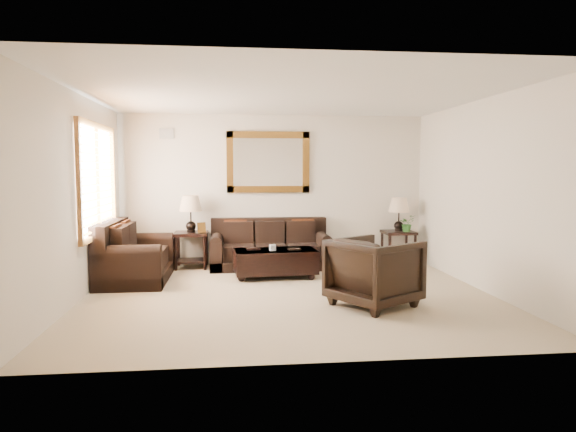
{
  "coord_description": "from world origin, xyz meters",
  "views": [
    {
      "loc": [
        -0.77,
        -6.83,
        1.69
      ],
      "look_at": [
        0.05,
        0.6,
        1.03
      ],
      "focal_mm": 32.0,
      "sensor_mm": 36.0,
      "label": 1
    }
  ],
  "objects": [
    {
      "name": "loveseat",
      "position": [
        -2.3,
        1.2,
        0.34
      ],
      "size": [
        0.97,
        1.64,
        0.92
      ],
      "rotation": [
        0.0,
        0.0,
        1.57
      ],
      "color": "black",
      "rests_on": "room"
    },
    {
      "name": "end_table_left",
      "position": [
        -1.48,
        2.17,
        0.83
      ],
      "size": [
        0.58,
        0.58,
        1.27
      ],
      "color": "black",
      "rests_on": "room"
    },
    {
      "name": "coffee_table",
      "position": [
        -0.09,
        1.2,
        0.28
      ],
      "size": [
        1.35,
        0.8,
        0.55
      ],
      "rotation": [
        0.0,
        0.0,
        0.08
      ],
      "color": "black",
      "rests_on": "room"
    },
    {
      "name": "window",
      "position": [
        -2.7,
        0.9,
        1.55
      ],
      "size": [
        0.07,
        1.96,
        1.66
      ],
      "color": "white",
      "rests_on": "room"
    },
    {
      "name": "armchair",
      "position": [
        1.0,
        -0.67,
        0.47
      ],
      "size": [
        1.22,
        1.24,
        0.95
      ],
      "primitive_type": "imported",
      "rotation": [
        0.0,
        0.0,
        2.14
      ],
      "color": "black",
      "rests_on": "floor"
    },
    {
      "name": "mirror",
      "position": [
        -0.1,
        2.47,
        1.85
      ],
      "size": [
        1.5,
        0.06,
        1.1
      ],
      "color": "#45300D",
      "rests_on": "room"
    },
    {
      "name": "air_vent",
      "position": [
        -1.9,
        2.48,
        2.35
      ],
      "size": [
        0.25,
        0.02,
        0.18
      ],
      "primitive_type": "cube",
      "color": "#999999",
      "rests_on": "room"
    },
    {
      "name": "potted_plant",
      "position": [
        2.38,
        2.09,
        0.72
      ],
      "size": [
        0.37,
        0.38,
        0.23
      ],
      "primitive_type": "imported",
      "rotation": [
        0.0,
        0.0,
        0.42
      ],
      "color": "#295F20",
      "rests_on": "end_table_right"
    },
    {
      "name": "sofa",
      "position": [
        -0.1,
        2.09,
        0.31
      ],
      "size": [
        2.07,
        0.89,
        0.85
      ],
      "color": "black",
      "rests_on": "room"
    },
    {
      "name": "end_table_right",
      "position": [
        2.26,
        2.19,
        0.79
      ],
      "size": [
        0.55,
        0.55,
        1.21
      ],
      "color": "black",
      "rests_on": "room"
    },
    {
      "name": "room",
      "position": [
        0.0,
        0.0,
        1.35
      ],
      "size": [
        5.51,
        5.01,
        2.71
      ],
      "color": "tan",
      "rests_on": "ground"
    }
  ]
}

